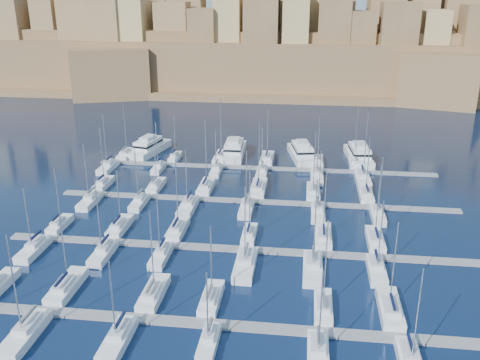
# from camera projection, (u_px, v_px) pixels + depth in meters

# --- Properties ---
(ground) EXTENTS (600.00, 600.00, 0.00)m
(ground) POSITION_uv_depth(u_px,v_px,m) (249.00, 222.00, 103.45)
(ground) COLOR black
(ground) RESTS_ON ground
(pontoon_near) EXTENTS (84.00, 2.00, 0.40)m
(pontoon_near) POSITION_uv_depth(u_px,v_px,m) (222.00, 325.00, 71.69)
(pontoon_near) COLOR slate
(pontoon_near) RESTS_ON ground
(pontoon_mid_near) EXTENTS (84.00, 2.00, 0.40)m
(pontoon_mid_near) POSITION_uv_depth(u_px,v_px,m) (242.00, 249.00, 92.19)
(pontoon_mid_near) COLOR slate
(pontoon_mid_near) RESTS_ON ground
(pontoon_mid_far) EXTENTS (84.00, 2.00, 0.40)m
(pontoon_mid_far) POSITION_uv_depth(u_px,v_px,m) (255.00, 201.00, 112.70)
(pontoon_mid_far) COLOR slate
(pontoon_mid_far) RESTS_ON ground
(pontoon_far) EXTENTS (84.00, 2.00, 0.40)m
(pontoon_far) POSITION_uv_depth(u_px,v_px,m) (263.00, 168.00, 133.21)
(pontoon_far) COLOR slate
(pontoon_far) RESTS_ON ground
(sailboat_1) EXTENTS (2.96, 9.86, 14.23)m
(sailboat_1) POSITION_uv_depth(u_px,v_px,m) (67.00, 286.00, 79.79)
(sailboat_1) COLOR white
(sailboat_1) RESTS_ON ground
(sailboat_2) EXTENTS (2.82, 9.41, 13.84)m
(sailboat_2) POSITION_uv_depth(u_px,v_px,m) (153.00, 293.00, 78.01)
(sailboat_2) COLOR white
(sailboat_2) RESTS_ON ground
(sailboat_3) EXTENTS (2.61, 8.72, 12.22)m
(sailboat_3) POSITION_uv_depth(u_px,v_px,m) (211.00, 299.00, 76.68)
(sailboat_3) COLOR white
(sailboat_3) RESTS_ON ground
(sailboat_4) EXTENTS (2.50, 8.34, 14.14)m
(sailboat_4) POSITION_uv_depth(u_px,v_px,m) (323.00, 307.00, 74.63)
(sailboat_4) COLOR white
(sailboat_4) RESTS_ON ground
(sailboat_5) EXTENTS (2.98, 9.93, 13.91)m
(sailboat_5) POSITION_uv_depth(u_px,v_px,m) (390.00, 309.00, 74.26)
(sailboat_5) COLOR white
(sailboat_5) RESTS_ON ground
(sailboat_7) EXTENTS (2.98, 9.92, 15.46)m
(sailboat_7) POSITION_uv_depth(u_px,v_px,m) (25.00, 334.00, 68.98)
(sailboat_7) COLOR white
(sailboat_7) RESTS_ON ground
(sailboat_8) EXTENTS (2.70, 9.01, 12.49)m
(sailboat_8) POSITION_uv_depth(u_px,v_px,m) (118.00, 339.00, 67.96)
(sailboat_8) COLOR white
(sailboat_8) RESTS_ON ground
(sailboat_9) EXTENTS (2.19, 7.30, 11.25)m
(sailboat_9) POSITION_uv_depth(u_px,v_px,m) (209.00, 342.00, 67.38)
(sailboat_9) COLOR white
(sailboat_9) RESTS_ON ground
(sailboat_10) EXTENTS (2.61, 8.68, 12.82)m
(sailboat_10) POSITION_uv_depth(u_px,v_px,m) (318.00, 354.00, 65.13)
(sailboat_10) COLOR white
(sailboat_10) RESTS_ON ground
(sailboat_12) EXTENTS (2.32, 7.72, 11.94)m
(sailboat_12) POSITION_uv_depth(u_px,v_px,m) (60.00, 224.00, 100.60)
(sailboat_12) COLOR white
(sailboat_12) RESTS_ON ground
(sailboat_13) EXTENTS (2.66, 8.87, 11.89)m
(sailboat_13) POSITION_uv_depth(u_px,v_px,m) (120.00, 226.00, 99.76)
(sailboat_13) COLOR white
(sailboat_13) RESTS_ON ground
(sailboat_14) EXTENTS (2.75, 9.18, 14.88)m
(sailboat_14) POSITION_uv_depth(u_px,v_px,m) (178.00, 229.00, 98.60)
(sailboat_14) COLOR white
(sailboat_14) RESTS_ON ground
(sailboat_15) EXTENTS (2.38, 7.92, 13.16)m
(sailboat_15) POSITION_uv_depth(u_px,v_px,m) (249.00, 235.00, 96.46)
(sailboat_15) COLOR white
(sailboat_15) RESTS_ON ground
(sailboat_16) EXTENTS (2.92, 9.72, 13.74)m
(sailboat_16) POSITION_uv_depth(u_px,v_px,m) (323.00, 236.00, 95.71)
(sailboat_16) COLOR white
(sailboat_16) RESTS_ON ground
(sailboat_17) EXTENTS (2.82, 9.40, 14.66)m
(sailboat_17) POSITION_uv_depth(u_px,v_px,m) (375.00, 240.00, 94.49)
(sailboat_17) COLOR white
(sailboat_17) RESTS_ON ground
(sailboat_18) EXTENTS (2.65, 8.83, 12.25)m
(sailboat_18) POSITION_uv_depth(u_px,v_px,m) (34.00, 249.00, 91.22)
(sailboat_18) COLOR white
(sailboat_18) RESTS_ON ground
(sailboat_19) EXTENTS (2.57, 8.55, 14.68)m
(sailboat_19) POSITION_uv_depth(u_px,v_px,m) (103.00, 253.00, 89.89)
(sailboat_19) COLOR white
(sailboat_19) RESTS_ON ground
(sailboat_20) EXTENTS (2.41, 8.02, 12.04)m
(sailboat_20) POSITION_uv_depth(u_px,v_px,m) (161.00, 256.00, 88.98)
(sailboat_20) COLOR white
(sailboat_20) RESTS_ON ground
(sailboat_21) EXTENTS (3.17, 10.56, 14.71)m
(sailboat_21) POSITION_uv_depth(u_px,v_px,m) (245.00, 264.00, 86.11)
(sailboat_21) COLOR white
(sailboat_21) RESTS_ON ground
(sailboat_22) EXTENTS (3.05, 10.17, 16.24)m
(sailboat_22) POSITION_uv_depth(u_px,v_px,m) (313.00, 268.00, 85.02)
(sailboat_22) COLOR white
(sailboat_22) RESTS_ON ground
(sailboat_23) EXTENTS (2.63, 8.76, 13.02)m
(sailboat_23) POSITION_uv_depth(u_px,v_px,m) (376.00, 270.00, 84.49)
(sailboat_23) COLOR white
(sailboat_23) RESTS_ON ground
(sailboat_24) EXTENTS (2.45, 8.18, 14.00)m
(sailboat_24) POSITION_uv_depth(u_px,v_px,m) (104.00, 184.00, 121.29)
(sailboat_24) COLOR white
(sailboat_24) RESTS_ON ground
(sailboat_25) EXTENTS (2.55, 8.51, 12.94)m
(sailboat_25) POSITION_uv_depth(u_px,v_px,m) (156.00, 186.00, 120.00)
(sailboat_25) COLOR white
(sailboat_25) RESTS_ON ground
(sailboat_26) EXTENTS (2.91, 9.71, 16.19)m
(sailboat_26) POSITION_uv_depth(u_px,v_px,m) (206.00, 187.00, 119.21)
(sailboat_26) COLOR white
(sailboat_26) RESTS_ON ground
(sailboat_27) EXTENTS (3.21, 10.71, 16.16)m
(sailboat_27) POSITION_uv_depth(u_px,v_px,m) (258.00, 188.00, 118.28)
(sailboat_27) COLOR white
(sailboat_27) RESTS_ON ground
(sailboat_28) EXTENTS (2.88, 9.59, 14.45)m
(sailboat_28) POSITION_uv_depth(u_px,v_px,m) (313.00, 192.00, 116.36)
(sailboat_28) COLOR white
(sailboat_28) RESTS_ON ground
(sailboat_29) EXTENTS (2.85, 9.52, 13.45)m
(sailboat_29) POSITION_uv_depth(u_px,v_px,m) (366.00, 194.00, 115.00)
(sailboat_29) COLOR white
(sailboat_29) RESTS_ON ground
(sailboat_30) EXTENTS (2.65, 8.82, 13.53)m
(sailboat_30) POSITION_uv_depth(u_px,v_px,m) (90.00, 201.00, 111.59)
(sailboat_30) COLOR white
(sailboat_30) RESTS_ON ground
(sailboat_31) EXTENTS (2.36, 7.88, 12.74)m
(sailboat_31) POSITION_uv_depth(u_px,v_px,m) (139.00, 202.00, 110.79)
(sailboat_31) COLOR white
(sailboat_31) RESTS_ON ground
(sailboat_32) EXTENTS (2.92, 9.73, 13.24)m
(sailboat_32) POSITION_uv_depth(u_px,v_px,m) (188.00, 206.00, 108.70)
(sailboat_32) COLOR white
(sailboat_32) RESTS_ON ground
(sailboat_33) EXTENTS (2.58, 8.60, 13.33)m
(sailboat_33) POSITION_uv_depth(u_px,v_px,m) (247.00, 208.00, 107.81)
(sailboat_33) COLOR white
(sailboat_33) RESTS_ON ground
(sailboat_34) EXTENTS (2.66, 8.86, 14.01)m
(sailboat_34) POSITION_uv_depth(u_px,v_px,m) (318.00, 212.00, 106.01)
(sailboat_34) COLOR white
(sailboat_34) RESTS_ON ground
(sailboat_35) EXTENTS (2.53, 8.42, 13.03)m
(sailboat_35) POSITION_uv_depth(u_px,v_px,m) (377.00, 215.00, 104.84)
(sailboat_35) COLOR white
(sailboat_35) RESTS_ON ground
(sailboat_36) EXTENTS (2.68, 8.95, 14.70)m
(sailboat_36) POSITION_uv_depth(u_px,v_px,m) (126.00, 154.00, 142.40)
(sailboat_36) COLOR white
(sailboat_36) RESTS_ON ground
(sailboat_37) EXTENTS (2.23, 7.44, 12.02)m
(sailboat_37) POSITION_uv_depth(u_px,v_px,m) (175.00, 157.00, 140.13)
(sailboat_37) COLOR white
(sailboat_37) RESTS_ON ground
(sailboat_38) EXTENTS (3.04, 10.13, 16.59)m
(sailboat_38) POSITION_uv_depth(u_px,v_px,m) (221.00, 157.00, 139.93)
(sailboat_38) COLOR white
(sailboat_38) RESTS_ON ground
(sailboat_39) EXTENTS (3.11, 10.38, 14.04)m
(sailboat_39) POSITION_uv_depth(u_px,v_px,m) (267.00, 159.00, 138.62)
(sailboat_39) COLOR white
(sailboat_39) RESTS_ON ground
(sailboat_40) EXTENTS (2.69, 8.98, 12.66)m
(sailboat_40) POSITION_uv_depth(u_px,v_px,m) (318.00, 162.00, 136.45)
(sailboat_40) COLOR white
(sailboat_40) RESTS_ON ground
(sailboat_41) EXTENTS (2.71, 9.03, 15.55)m
(sailboat_41) POSITION_uv_depth(u_px,v_px,m) (354.00, 163.00, 135.38)
(sailboat_41) COLOR white
(sailboat_41) RESTS_ON ground
(sailboat_42) EXTENTS (2.79, 9.29, 14.47)m
(sailboat_42) POSITION_uv_depth(u_px,v_px,m) (108.00, 167.00, 132.36)
(sailboat_42) COLOR white
(sailboat_42) RESTS_ON ground
(sailboat_43) EXTENTS (2.19, 7.29, 12.62)m
(sailboat_43) POSITION_uv_depth(u_px,v_px,m) (158.00, 168.00, 131.81)
(sailboat_43) COLOR white
(sailboat_43) RESTS_ON ground
(sailboat_44) EXTENTS (2.30, 7.67, 10.98)m
(sailboat_44) POSITION_uv_depth(u_px,v_px,m) (216.00, 171.00, 129.93)
(sailboat_44) COLOR white
(sailboat_44) RESTS_ON ground
(sailboat_45) EXTENTS (2.51, 8.36, 12.31)m
(sailboat_45) POSITION_uv_depth(u_px,v_px,m) (262.00, 173.00, 128.29)
(sailboat_45) COLOR white
(sailboat_45) RESTS_ON ground
(sailboat_46) EXTENTS (2.92, 9.74, 13.72)m
(sailboat_46) POSITION_uv_depth(u_px,v_px,m) (317.00, 176.00, 126.11)
(sailboat_46) COLOR white
(sailboat_46) RESTS_ON ground
(sailboat_47) EXTENTS (3.26, 10.86, 17.15)m
(sailboat_47) POSITION_uv_depth(u_px,v_px,m) (363.00, 179.00, 124.34)
(sailboat_47) COLOR white
(sailboat_47) RESTS_ON ground
(motor_yacht_a) EXTENTS (8.28, 17.08, 5.25)m
(motor_yacht_a) POSITION_uv_depth(u_px,v_px,m) (149.00, 147.00, 145.20)
(motor_yacht_a) COLOR white
(motor_yacht_a) RESTS_ON ground
(motor_yacht_b) EXTENTS (5.76, 17.33, 5.25)m
(motor_yacht_b) POSITION_uv_depth(u_px,v_px,m) (234.00, 150.00, 142.79)
(motor_yacht_b) COLOR white
(motor_yacht_b) RESTS_ON ground
(motor_yacht_c) EXTENTS (8.26, 17.40, 5.25)m
(motor_yacht_c) POSITION_uv_depth(u_px,v_px,m) (302.00, 153.00, 140.49)
(motor_yacht_c) COLOR white
(motor_yacht_c) RESTS_ON ground
(motor_yacht_d) EXTENTS (6.85, 17.67, 5.25)m
(motor_yacht_d) POSITION_uv_depth(u_px,v_px,m) (359.00, 154.00, 138.97)
(motor_yacht_d) COLOR white
(motor_yacht_d) RESTS_ON ground
(fortified_city) EXTENTS (460.00, 108.95, 59.52)m
(fortified_city) POSITION_uv_depth(u_px,v_px,m) (286.00, 52.00, 243.14)
(fortified_city) COLOR brown
(fortified_city) RESTS_ON ground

